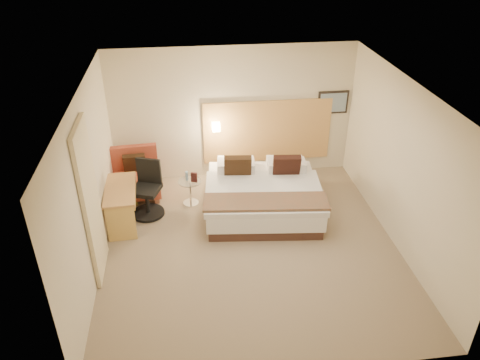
{
  "coord_description": "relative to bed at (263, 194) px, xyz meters",
  "views": [
    {
      "loc": [
        -0.95,
        -6.08,
        4.87
      ],
      "look_at": [
        -0.11,
        0.49,
        1.01
      ],
      "focal_mm": 35.0,
      "sensor_mm": 36.0,
      "label": 1
    }
  ],
  "objects": [
    {
      "name": "lamp_arm",
      "position": [
        -0.73,
        1.34,
        0.82
      ],
      "size": [
        0.02,
        0.12,
        0.02
      ],
      "primitive_type": "cylinder",
      "rotation": [
        1.57,
        0.0,
        0.0
      ],
      "color": "white",
      "rests_on": "wall_back"
    },
    {
      "name": "desk_chair",
      "position": [
        -2.08,
        0.14,
        0.1
      ],
      "size": [
        0.75,
        0.75,
        1.03
      ],
      "color": "black",
      "rests_on": "floor"
    },
    {
      "name": "bottle_a",
      "position": [
        -1.36,
        0.43,
        0.24
      ],
      "size": [
        0.07,
        0.07,
        0.17
      ],
      "primitive_type": "cylinder",
      "rotation": [
        0.0,
        0.0,
        -0.33
      ],
      "color": "#8BB8D8",
      "rests_on": "side_table"
    },
    {
      "name": "wall_left",
      "position": [
        -2.79,
        -1.08,
        1.02
      ],
      "size": [
        0.02,
        5.0,
        2.7
      ],
      "primitive_type": "cube",
      "color": "beige",
      "rests_on": "floor"
    },
    {
      "name": "floor",
      "position": [
        -0.38,
        -1.08,
        -0.34
      ],
      "size": [
        4.8,
        5.0,
        0.02
      ],
      "primitive_type": "cube",
      "color": "#826F57",
      "rests_on": "ground"
    },
    {
      "name": "menu_folder",
      "position": [
        -1.23,
        0.34,
        0.25
      ],
      "size": [
        0.12,
        0.08,
        0.19
      ],
      "primitive_type": "cube",
      "rotation": [
        0.0,
        0.0,
        -0.33
      ],
      "color": "#341515",
      "rests_on": "side_table"
    },
    {
      "name": "wall_right",
      "position": [
        2.03,
        -1.08,
        1.02
      ],
      "size": [
        0.02,
        5.0,
        2.7
      ],
      "primitive_type": "cube",
      "color": "beige",
      "rests_on": "floor"
    },
    {
      "name": "ceiling",
      "position": [
        -0.38,
        -1.08,
        2.38
      ],
      "size": [
        4.8,
        5.0,
        0.02
      ],
      "primitive_type": "cube",
      "color": "silver",
      "rests_on": "floor"
    },
    {
      "name": "side_table",
      "position": [
        -1.31,
        0.38,
        -0.06
      ],
      "size": [
        0.55,
        0.55,
        0.48
      ],
      "color": "white",
      "rests_on": "floor"
    },
    {
      "name": "desk",
      "position": [
        -2.49,
        -0.1,
        0.23
      ],
      "size": [
        0.58,
        1.16,
        0.71
      ],
      "color": "#B27F46",
      "rests_on": "floor"
    },
    {
      "name": "lounge_chair",
      "position": [
        -2.33,
        0.83,
        0.05
      ],
      "size": [
        0.94,
        0.84,
        0.94
      ],
      "color": "#AE8452",
      "rests_on": "floor"
    },
    {
      "name": "art_canvas",
      "position": [
        1.64,
        1.38,
        1.17
      ],
      "size": [
        0.54,
        0.01,
        0.39
      ],
      "primitive_type": "cube",
      "color": "gray",
      "rests_on": "wall_back"
    },
    {
      "name": "wall_front",
      "position": [
        -0.38,
        -3.59,
        1.02
      ],
      "size": [
        4.8,
        0.02,
        2.7
      ],
      "primitive_type": "cube",
      "color": "beige",
      "rests_on": "floor"
    },
    {
      "name": "wall_back",
      "position": [
        -0.38,
        1.43,
        1.02
      ],
      "size": [
        4.8,
        0.02,
        2.7
      ],
      "primitive_type": "cube",
      "color": "beige",
      "rests_on": "floor"
    },
    {
      "name": "lamp_shade",
      "position": [
        -0.73,
        1.28,
        0.82
      ],
      "size": [
        0.15,
        0.15,
        0.15
      ],
      "primitive_type": "cube",
      "color": "#FBE9C4",
      "rests_on": "wall_back"
    },
    {
      "name": "art_frame",
      "position": [
        1.64,
        1.4,
        1.17
      ],
      "size": [
        0.62,
        0.03,
        0.47
      ],
      "primitive_type": "cube",
      "color": "black",
      "rests_on": "wall_back"
    },
    {
      "name": "headboard_panel",
      "position": [
        0.32,
        1.39,
        0.62
      ],
      "size": [
        2.6,
        0.04,
        1.3
      ],
      "primitive_type": "cube",
      "color": "tan",
      "rests_on": "wall_back"
    },
    {
      "name": "bed",
      "position": [
        0.0,
        0.0,
        0.0
      ],
      "size": [
        2.23,
        2.19,
        1.01
      ],
      "color": "#402820",
      "rests_on": "floor"
    },
    {
      "name": "curtain",
      "position": [
        -2.74,
        -1.33,
        0.89
      ],
      "size": [
        0.06,
        0.9,
        2.42
      ],
      "primitive_type": "cube",
      "color": "beige",
      "rests_on": "wall_left"
    }
  ]
}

